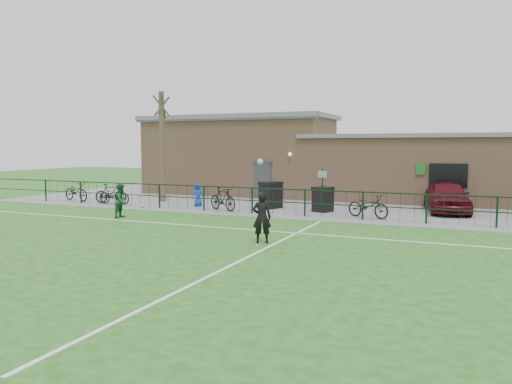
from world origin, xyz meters
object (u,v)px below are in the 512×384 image
at_px(bicycle_b, 111,193).
at_px(bare_tree, 162,147).
at_px(ball_ground, 142,206).
at_px(sign_post, 322,191).
at_px(spectator_child, 198,195).
at_px(bicycle_d, 223,199).
at_px(bicycle_e, 368,206).
at_px(bicycle_c, 114,195).
at_px(outfield_player, 121,201).
at_px(car_maroon, 447,196).
at_px(wheelie_bin_right, 323,200).
at_px(wheelie_bin_left, 271,196).
at_px(bicycle_a, 76,191).

bearing_deg(bicycle_b, bare_tree, -68.91).
bearing_deg(bare_tree, ball_ground, -75.76).
xyz_separation_m(sign_post, spectator_child, (-6.41, -0.26, -0.41)).
relative_size(bicycle_d, spectator_child, 1.57).
distance_m(bicycle_b, bicycle_e, 13.66).
distance_m(sign_post, ball_ground, 8.86).
bearing_deg(bare_tree, bicycle_b, -138.86).
height_order(bicycle_c, ball_ground, bicycle_c).
height_order(bare_tree, bicycle_d, bare_tree).
distance_m(bicycle_e, outfield_player, 10.54).
relative_size(bicycle_b, outfield_player, 1.18).
bearing_deg(bicycle_c, spectator_child, -83.02).
distance_m(sign_post, bicycle_d, 4.68).
xyz_separation_m(bare_tree, car_maroon, (14.56, 1.42, -2.25)).
bearing_deg(spectator_child, bicycle_e, -14.51).
distance_m(wheelie_bin_right, bicycle_b, 11.41).
xyz_separation_m(bare_tree, bicycle_c, (-1.64, -2.05, -2.50)).
height_order(bicycle_e, outfield_player, outfield_player).
relative_size(wheelie_bin_left, spectator_child, 1.03).
distance_m(wheelie_bin_right, ball_ground, 8.84).
bearing_deg(outfield_player, bicycle_d, -41.86).
bearing_deg(wheelie_bin_right, bicycle_c, -152.25).
distance_m(wheelie_bin_left, spectator_child, 3.73).
xyz_separation_m(bicycle_b, bicycle_e, (13.66, -0.01, -0.01)).
bearing_deg(bicycle_b, ball_ground, -130.35).
xyz_separation_m(bicycle_b, bicycle_c, (0.43, -0.24, -0.03)).
distance_m(wheelie_bin_left, wheelie_bin_right, 2.74).
height_order(car_maroon, spectator_child, car_maroon).
height_order(car_maroon, bicycle_b, car_maroon).
distance_m(bare_tree, bicycle_a, 5.44).
height_order(car_maroon, bicycle_d, car_maroon).
bearing_deg(ball_ground, wheelie_bin_right, 14.13).
distance_m(sign_post, bicycle_a, 13.90).
bearing_deg(spectator_child, car_maroon, 2.22).
relative_size(wheelie_bin_right, bicycle_c, 0.58).
distance_m(car_maroon, bicycle_d, 10.37).
xyz_separation_m(wheelie_bin_left, bicycle_a, (-11.10, -1.33, -0.07)).
relative_size(bicycle_a, bicycle_c, 1.10).
bearing_deg(ball_ground, bicycle_c, 161.47).
xyz_separation_m(bicycle_e, ball_ground, (-10.87, -1.03, -0.42)).
relative_size(wheelie_bin_right, bicycle_b, 0.62).
bearing_deg(bare_tree, bicycle_e, -8.90).
distance_m(bicycle_d, ball_ground, 4.19).
bearing_deg(wheelie_bin_left, ball_ground, -135.51).
bearing_deg(bicycle_a, outfield_player, -108.85).
distance_m(spectator_child, ball_ground, 2.79).
bearing_deg(bicycle_d, bicycle_e, -62.72).
bearing_deg(outfield_player, wheelie_bin_right, -58.13).
distance_m(wheelie_bin_left, ball_ground, 6.35).
relative_size(bare_tree, outfield_player, 4.14).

